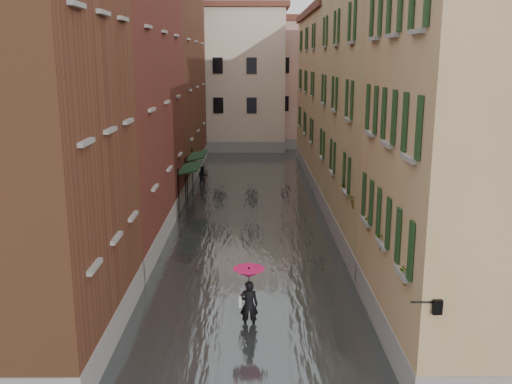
{
  "coord_description": "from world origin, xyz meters",
  "views": [
    {
      "loc": [
        0.12,
        -18.16,
        8.55
      ],
      "look_at": [
        0.24,
        5.61,
        3.0
      ],
      "focal_mm": 40.0,
      "sensor_mm": 36.0,
      "label": 1
    }
  ],
  "objects": [
    {
      "name": "floodwater",
      "position": [
        0.0,
        13.0,
        0.1
      ],
      "size": [
        10.0,
        60.0,
        0.2
      ],
      "primitive_type": "cube",
      "color": "#474D4F",
      "rests_on": "ground"
    },
    {
      "name": "building_right_mid",
      "position": [
        7.0,
        9.0,
        6.5
      ],
      "size": [
        6.0,
        14.0,
        13.0
      ],
      "primitive_type": "cube",
      "color": "tan",
      "rests_on": "ground"
    },
    {
      "name": "building_left_near",
      "position": [
        -7.0,
        -2.0,
        6.5
      ],
      "size": [
        6.0,
        8.0,
        13.0
      ],
      "primitive_type": "cube",
      "color": "brown",
      "rests_on": "ground"
    },
    {
      "name": "building_end_cream",
      "position": [
        -3.0,
        38.0,
        6.5
      ],
      "size": [
        12.0,
        9.0,
        13.0
      ],
      "primitive_type": "cube",
      "color": "beige",
      "rests_on": "ground"
    },
    {
      "name": "wall_lantern",
      "position": [
        4.33,
        -6.0,
        3.01
      ],
      "size": [
        0.71,
        0.22,
        0.35
      ],
      "color": "black",
      "rests_on": "ground"
    },
    {
      "name": "building_left_far",
      "position": [
        -7.0,
        24.0,
        7.0
      ],
      "size": [
        6.0,
        16.0,
        14.0
      ],
      "primitive_type": "cube",
      "color": "brown",
      "rests_on": "ground"
    },
    {
      "name": "building_right_far",
      "position": [
        7.0,
        24.0,
        5.75
      ],
      "size": [
        6.0,
        16.0,
        11.5
      ],
      "primitive_type": "cube",
      "color": "#9C8150",
      "rests_on": "ground"
    },
    {
      "name": "building_right_near",
      "position": [
        7.0,
        -2.0,
        5.75
      ],
      "size": [
        6.0,
        8.0,
        11.5
      ],
      "primitive_type": "cube",
      "color": "#9C8150",
      "rests_on": "ground"
    },
    {
      "name": "pedestrian_far",
      "position": [
        -3.3,
        19.95,
        0.72
      ],
      "size": [
        0.78,
        0.65,
        1.45
      ],
      "primitive_type": "imported",
      "rotation": [
        0.0,
        0.0,
        0.15
      ],
      "color": "black",
      "rests_on": "ground"
    },
    {
      "name": "window_planters",
      "position": [
        4.12,
        0.48,
        3.51
      ],
      "size": [
        0.59,
        10.74,
        0.84
      ],
      "color": "#9D5C33",
      "rests_on": "ground"
    },
    {
      "name": "awning_near",
      "position": [
        -3.48,
        13.69,
        2.47
      ],
      "size": [
        1.09,
        3.26,
        2.8
      ],
      "color": "#17341C",
      "rests_on": "ground"
    },
    {
      "name": "building_left_mid",
      "position": [
        -7.0,
        9.0,
        6.25
      ],
      "size": [
        6.0,
        14.0,
        12.5
      ],
      "primitive_type": "cube",
      "color": "#5A201C",
      "rests_on": "ground"
    },
    {
      "name": "pedestrian_main",
      "position": [
        -0.02,
        -1.09,
        1.3
      ],
      "size": [
        1.05,
        1.05,
        2.06
      ],
      "color": "black",
      "rests_on": "ground"
    },
    {
      "name": "building_end_pink",
      "position": [
        6.0,
        40.0,
        6.0
      ],
      "size": [
        10.0,
        9.0,
        12.0
      ],
      "primitive_type": "cube",
      "color": "#CBA18F",
      "rests_on": "ground"
    },
    {
      "name": "ground",
      "position": [
        0.0,
        0.0,
        0.0
      ],
      "size": [
        120.0,
        120.0,
        0.0
      ],
      "primitive_type": "plane",
      "color": "#5E5D60",
      "rests_on": "ground"
    },
    {
      "name": "awning_far",
      "position": [
        -3.48,
        17.81,
        2.47
      ],
      "size": [
        1.09,
        3.26,
        2.8
      ],
      "color": "#17341C",
      "rests_on": "ground"
    }
  ]
}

